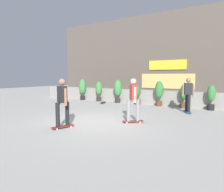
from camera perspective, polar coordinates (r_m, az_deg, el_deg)
name	(u,v)px	position (r m, az deg, el deg)	size (l,w,h in m)	color
ground_plane	(92,122)	(8.04, -5.73, -7.29)	(48.00, 48.00, 0.00)	#B2AFA8
planter_wall	(150,97)	(13.17, 10.46, -0.32)	(18.00, 0.40, 0.90)	gray
building_backdrop	(169,57)	(16.95, 15.72, 10.35)	(20.00, 2.08, 6.50)	#60564C
potted_plant_0	(82,88)	(15.42, -8.24, 2.29)	(0.54, 0.54, 1.56)	black
potted_plant_1	(99,90)	(14.50, -3.71, 1.69)	(0.46, 0.46, 1.40)	#2D2823
potted_plant_2	(118,89)	(13.65, 1.60, 1.86)	(0.53, 0.53, 1.54)	#2D2823
potted_plant_3	(138,95)	(12.99, 7.16, 0.41)	(0.36, 0.36, 1.18)	brown
potted_plant_4	(159,92)	(12.45, 13.01, 1.21)	(0.51, 0.51, 1.49)	brown
potted_plant_5	(184,95)	(12.07, 19.36, 0.26)	(0.42, 0.42, 1.31)	brown
potted_plant_6	(211,96)	(11.85, 25.91, -0.03)	(0.43, 0.43, 1.32)	black
skater_by_wall_left	(133,98)	(7.81, 5.93, -0.67)	(0.73, 0.68, 1.70)	maroon
skater_by_wall_right	(188,94)	(10.49, 20.43, 0.61)	(0.56, 0.80, 1.70)	#266699
skater_far_left	(62,101)	(7.15, -13.69, -1.39)	(0.54, 0.82, 1.70)	maroon
skateboard_near_camera	(103,102)	(13.39, -2.50, -1.81)	(0.45, 0.82, 0.08)	black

